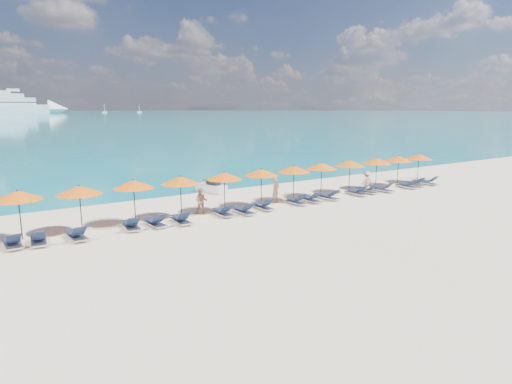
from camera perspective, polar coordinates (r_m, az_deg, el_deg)
ground at (r=21.72m, az=4.33°, el=-4.39°), size 1400.00×1400.00×0.00m
cruise_ship at (r=567.93m, az=-30.29°, el=9.99°), size 130.09×27.22×35.97m
sailboat_near at (r=597.12m, az=-19.54°, el=10.04°), size 6.01×2.00×11.02m
sailboat_far at (r=610.74m, az=-15.28°, el=10.30°), size 6.04×2.01×11.07m
jetski at (r=30.03m, az=-5.94°, el=0.60°), size 1.53×2.50×0.83m
beachgoer_a at (r=26.63m, az=2.63°, el=0.29°), size 0.67×0.53×1.60m
beachgoer_b at (r=23.87m, az=-7.29°, el=-1.22°), size 0.82×0.73×1.47m
beachgoer_c at (r=31.02m, az=14.54°, el=1.36°), size 1.01×0.64×1.45m
umbrella_2 at (r=21.53m, az=-29.17°, el=-0.41°), size 2.10×2.10×2.28m
umbrella_3 at (r=21.70m, az=-22.52°, el=0.24°), size 2.10×2.10×2.28m
umbrella_4 at (r=22.48m, az=-16.01°, el=1.01°), size 2.10×2.10×2.28m
umbrella_5 at (r=23.16m, az=-10.05°, el=1.56°), size 2.10×2.10×2.28m
umbrella_6 at (r=24.32m, az=-4.24°, el=2.15°), size 2.10×2.10×2.28m
umbrella_7 at (r=25.64m, az=0.70°, el=2.64°), size 2.10×2.10×2.28m
umbrella_8 at (r=27.15m, az=5.06°, el=3.08°), size 2.10×2.10×2.28m
umbrella_9 at (r=28.75m, az=8.75°, el=3.44°), size 2.10×2.10×2.28m
umbrella_10 at (r=30.59m, az=12.42°, el=3.76°), size 2.10×2.10×2.28m
umbrella_11 at (r=32.42m, az=15.82°, el=4.01°), size 2.10×2.10×2.28m
umbrella_12 at (r=34.36m, az=18.49°, el=4.23°), size 2.10×2.10×2.28m
umbrella_13 at (r=36.40m, az=20.91°, el=4.43°), size 2.10×2.10×2.28m
lounger_3 at (r=20.90m, az=-29.72°, el=-5.81°), size 0.72×1.73×0.66m
lounger_4 at (r=20.83m, az=-27.03°, el=-5.61°), size 0.78×1.75×0.66m
lounger_5 at (r=20.86m, az=-22.82°, el=-5.23°), size 0.77×1.75×0.66m
lounger_6 at (r=21.68m, az=-16.31°, el=-4.20°), size 0.79×1.75×0.66m
lounger_7 at (r=21.90m, az=-13.32°, el=-3.89°), size 0.75×1.74×0.66m
lounger_8 at (r=22.18m, az=-9.99°, el=-3.57°), size 0.71×1.73×0.66m
lounger_9 at (r=23.43m, az=-4.44°, el=-2.64°), size 0.65×1.71×0.66m
lounger_10 at (r=23.79m, az=-1.67°, el=-2.40°), size 0.69×1.72×0.66m
lounger_11 at (r=24.81m, az=0.92°, el=-1.83°), size 0.63×1.71×0.66m
lounger_12 at (r=26.28m, az=5.28°, el=-1.14°), size 0.63×1.70×0.66m
lounger_13 at (r=26.98m, az=7.25°, el=-0.86°), size 0.70×1.73×0.66m
lounger_14 at (r=27.88m, az=9.58°, el=-0.54°), size 0.70×1.73×0.66m
lounger_15 at (r=29.67m, az=13.22°, el=0.02°), size 0.77×1.75×0.66m
lounger_16 at (r=30.47m, az=14.51°, el=0.25°), size 0.70×1.73×0.66m
lounger_17 at (r=31.42m, az=16.53°, el=0.46°), size 0.68×1.72×0.66m
lounger_18 at (r=33.35m, az=19.45°, el=0.88°), size 0.78×1.75×0.66m
lounger_19 at (r=34.28m, az=20.32°, el=1.09°), size 0.73×1.74×0.66m
lounger_20 at (r=35.39m, az=21.93°, el=1.27°), size 0.68×1.72×0.66m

